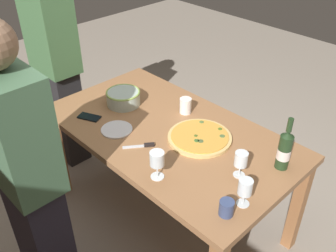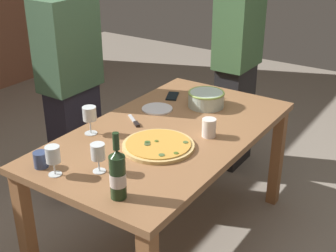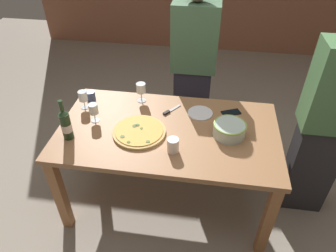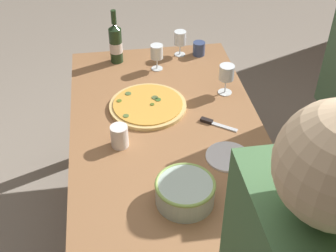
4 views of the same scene
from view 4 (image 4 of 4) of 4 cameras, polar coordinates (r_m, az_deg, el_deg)
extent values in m
plane|color=gray|center=(2.61, 0.00, -13.56)|extent=(8.00, 8.00, 0.00)
cube|color=#9B6A43|center=(2.08, 0.00, -1.07)|extent=(1.60, 0.90, 0.04)
cube|color=#A3693E|center=(2.89, -10.01, 1.75)|extent=(0.07, 0.07, 0.71)
cube|color=#A3693E|center=(2.95, 5.44, 3.13)|extent=(0.07, 0.07, 0.71)
cylinder|color=#DFB96F|center=(2.21, -2.58, 2.57)|extent=(0.38, 0.38, 0.02)
cylinder|color=gold|center=(2.20, -2.59, 2.83)|extent=(0.34, 0.34, 0.01)
cylinder|color=#506422|center=(2.19, -2.02, 2.77)|extent=(0.02, 0.02, 0.00)
cylinder|color=#4E6135|center=(2.24, -1.69, 3.64)|extent=(0.03, 0.03, 0.00)
cylinder|color=#506A38|center=(2.28, -5.10, 4.13)|extent=(0.03, 0.03, 0.00)
cylinder|color=#546E36|center=(2.13, -5.38, 1.29)|extent=(0.03, 0.03, 0.00)
cylinder|color=#3E652B|center=(2.23, -1.29, 3.38)|extent=(0.03, 0.03, 0.00)
cylinder|color=#516A22|center=(2.23, -6.24, 3.21)|extent=(0.02, 0.02, 0.00)
cylinder|color=silver|center=(1.72, 2.20, -8.46)|extent=(0.23, 0.23, 0.10)
torus|color=#96BA57|center=(1.69, 2.24, -7.44)|extent=(0.23, 0.23, 0.01)
cylinder|color=#21381D|center=(2.56, -6.66, 10.16)|extent=(0.07, 0.07, 0.20)
cone|color=#21381D|center=(2.51, -6.85, 12.44)|extent=(0.07, 0.07, 0.03)
cylinder|color=#21381D|center=(2.49, -6.95, 13.63)|extent=(0.03, 0.03, 0.08)
cylinder|color=silver|center=(2.57, -6.64, 9.96)|extent=(0.07, 0.07, 0.06)
cylinder|color=white|center=(2.34, 7.26, 4.29)|extent=(0.07, 0.07, 0.00)
cylinder|color=white|center=(2.32, 7.34, 5.14)|extent=(0.01, 0.01, 0.08)
cylinder|color=white|center=(2.28, 7.49, 6.79)|extent=(0.08, 0.08, 0.08)
cylinder|color=white|center=(2.66, 1.52, 9.12)|extent=(0.06, 0.06, 0.00)
cylinder|color=white|center=(2.64, 1.54, 9.78)|extent=(0.01, 0.01, 0.07)
cylinder|color=white|center=(2.61, 1.56, 11.17)|extent=(0.07, 0.07, 0.08)
cylinder|color=white|center=(2.52, -1.40, 7.35)|extent=(0.06, 0.06, 0.00)
cylinder|color=white|center=(2.50, -1.42, 8.03)|extent=(0.01, 0.01, 0.07)
cylinder|color=white|center=(2.47, -1.44, 9.45)|extent=(0.07, 0.07, 0.08)
cylinder|color=white|center=(1.97, -6.21, -1.30)|extent=(0.08, 0.08, 0.10)
cylinder|color=#384771|center=(2.65, 3.97, 9.82)|extent=(0.07, 0.07, 0.08)
cylinder|color=white|center=(1.94, 7.65, -3.90)|extent=(0.19, 0.19, 0.01)
cube|color=black|center=(1.80, 10.84, -8.77)|extent=(0.16, 0.12, 0.01)
cube|color=silver|center=(2.10, 7.12, -0.09)|extent=(0.10, 0.12, 0.01)
cube|color=black|center=(2.12, 4.94, 0.70)|extent=(0.05, 0.06, 0.02)
cube|color=#272431|center=(2.47, 20.64, -6.61)|extent=(0.34, 0.20, 0.80)
camera|label=1|loc=(3.34, 24.16, 36.10)|focal=40.07mm
camera|label=2|loc=(3.70, -30.05, 31.49)|focal=49.10mm
camera|label=3|loc=(2.00, -64.53, 22.43)|focal=32.92mm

